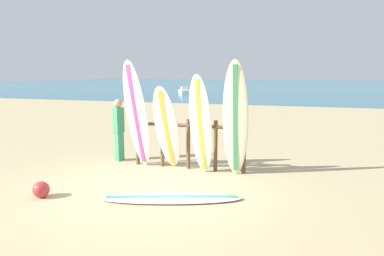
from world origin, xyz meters
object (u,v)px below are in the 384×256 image
beachgoer_standing (119,127)px  surfboard_rack (188,139)px  surfboard_leaning_left (167,128)px  surfboard_leaning_center_left (201,125)px  surfboard_lying_on_sand (172,198)px  surfboard_leaning_center (235,120)px  beach_ball (41,190)px  surfboard_leaning_far_left (137,115)px  small_boat_offshore (185,91)px

beachgoer_standing → surfboard_rack: bearing=-5.7°
surfboard_leaning_left → surfboard_leaning_center_left: (0.84, -0.11, 0.13)m
surfboard_leaning_left → surfboard_rack: bearing=38.4°
surfboard_leaning_center_left → surfboard_lying_on_sand: bearing=-93.0°
surfboard_leaning_center → surfboard_lying_on_sand: size_ratio=0.98×
beach_ball → surfboard_leaning_far_left: bearing=70.2°
beach_ball → small_boat_offshore: bearing=103.4°
surfboard_leaning_center_left → surfboard_leaning_center: (0.75, 0.04, 0.15)m
surfboard_rack → surfboard_leaning_far_left: 1.33m
beach_ball → surfboard_lying_on_sand: bearing=13.8°
surfboard_rack → beachgoer_standing: 1.95m
beachgoer_standing → surfboard_leaning_far_left: bearing=-34.5°
surfboard_rack → surfboard_leaning_left: (-0.41, -0.33, 0.29)m
surfboard_rack → surfboard_leaning_far_left: surfboard_leaning_far_left is taller
surfboard_leaning_left → small_boat_offshore: surfboard_leaning_left is taller
surfboard_leaning_center → beachgoer_standing: bearing=169.3°
surfboard_leaning_left → surfboard_leaning_center: bearing=-2.4°
surfboard_lying_on_sand → beach_ball: size_ratio=8.67×
surfboard_lying_on_sand → beach_ball: bearing=-166.2°
surfboard_leaning_far_left → surfboard_leaning_center: bearing=-1.3°
surfboard_leaning_left → beach_ball: 2.93m
surfboard_lying_on_sand → small_boat_offshore: (-9.57, 29.80, 0.22)m
surfboard_leaning_center_left → beachgoer_standing: size_ratio=1.41×
beach_ball → surfboard_leaning_left: bearing=55.8°
surfboard_lying_on_sand → surfboard_leaning_far_left: bearing=130.9°
surfboard_leaning_left → beach_ball: surfboard_leaning_left is taller
beachgoer_standing → small_boat_offshore: beachgoer_standing is taller
surfboard_rack → surfboard_lying_on_sand: 2.21m
surfboard_leaning_center → surfboard_leaning_left: bearing=177.6°
small_boat_offshore → beachgoer_standing: bearing=-75.2°
surfboard_lying_on_sand → surfboard_rack: bearing=99.3°
surfboard_rack → surfboard_leaning_center_left: (0.43, -0.43, 0.41)m
surfboard_rack → beach_ball: 3.36m
beachgoer_standing → surfboard_leaning_left: bearing=-18.9°
beach_ball → surfboard_rack: bearing=53.1°
small_boat_offshore → surfboard_leaning_center: bearing=-69.7°
surfboard_leaning_center_left → surfboard_leaning_center: bearing=3.2°
surfboard_rack → surfboard_leaning_center: surfboard_leaning_center is taller
surfboard_leaning_left → small_boat_offshore: (-8.82, 28.05, -0.74)m
surfboard_lying_on_sand → beachgoer_standing: (-2.28, 2.27, 0.84)m
surfboard_rack → surfboard_leaning_far_left: (-1.16, -0.34, 0.57)m
beachgoer_standing → beach_ball: beachgoer_standing is taller
surfboard_rack → surfboard_leaning_left: surfboard_leaning_left is taller
surfboard_rack → beach_ball: size_ratio=9.15×
surfboard_leaning_center → small_boat_offshore: (-10.41, 28.12, -1.01)m
surfboard_leaning_center_left → surfboard_leaning_left: bearing=172.6°
surfboard_leaning_center → small_boat_offshore: surfboard_leaning_center is taller
surfboard_lying_on_sand → small_boat_offshore: bearing=107.8°
beachgoer_standing → beach_ball: bearing=-91.1°
small_boat_offshore → surfboard_leaning_center_left: bearing=-71.1°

